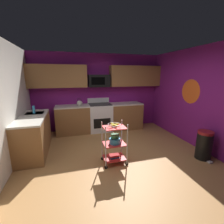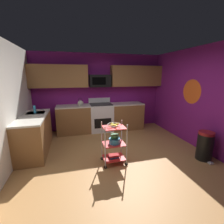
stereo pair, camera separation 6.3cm
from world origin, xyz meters
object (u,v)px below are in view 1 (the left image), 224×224
mixing_bowl_large (115,141)px  mixing_bowl_small (115,136)px  book_stack (114,156)px  kettle (80,103)px  trash_can (204,145)px  fruit_bowl (114,125)px  oven_range (100,117)px  microwave (99,81)px  rolling_cart (114,144)px  dish_soap_bottle (34,110)px

mixing_bowl_large → mixing_bowl_small: mixing_bowl_small is taller
mixing_bowl_small → book_stack: (-0.03, -0.03, -0.46)m
mixing_bowl_large → kettle: 2.26m
mixing_bowl_large → book_stack: size_ratio=1.10×
trash_can → fruit_bowl: bearing=169.8°
oven_range → trash_can: oven_range is taller
fruit_bowl → kettle: size_ratio=1.03×
mixing_bowl_small → book_stack: size_ratio=0.80×
book_stack → microwave: bearing=86.9°
fruit_bowl → mixing_bowl_large: 0.36m
microwave → trash_can: size_ratio=1.06×
mixing_bowl_large → mixing_bowl_small: 0.10m
book_stack → kettle: 2.36m
microwave → rolling_cart: size_ratio=0.77×
dish_soap_bottle → trash_can: dish_soap_bottle is taller
microwave → fruit_bowl: bearing=-93.1°
oven_range → rolling_cart: 2.14m
mixing_bowl_large → book_stack: bearing=180.0°
rolling_cart → fruit_bowl: size_ratio=3.36×
fruit_bowl → kettle: bearing=104.5°
book_stack → kettle: (-0.55, 2.14, 0.83)m
kettle → rolling_cart: bearing=-75.5°
book_stack → oven_range: bearing=86.7°
rolling_cart → kettle: kettle is taller
trash_can → mixing_bowl_large: bearing=169.7°
microwave → kettle: bearing=-170.9°
kettle → fruit_bowl: bearing=-75.5°
microwave → mixing_bowl_small: 2.47m
fruit_bowl → book_stack: fruit_bowl is taller
rolling_cart → kettle: bearing=104.5°
microwave → mixing_bowl_large: bearing=-92.7°
rolling_cart → trash_can: 2.07m
rolling_cart → book_stack: rolling_cart is taller
fruit_bowl → mixing_bowl_small: bearing=48.7°
mixing_bowl_small → dish_soap_bottle: 2.26m
mixing_bowl_large → mixing_bowl_small: (0.01, 0.03, 0.10)m
book_stack → rolling_cart: bearing=0.0°
mixing_bowl_small → trash_can: (2.01, -0.39, -0.29)m
dish_soap_bottle → trash_can: bearing=-24.1°
mixing_bowl_small → book_stack: bearing=-131.3°
rolling_cart → dish_soap_bottle: bearing=142.9°
dish_soap_bottle → rolling_cart: bearing=-37.1°
book_stack → dish_soap_bottle: bearing=142.9°
microwave → fruit_bowl: size_ratio=2.57×
book_stack → kettle: bearing=104.5°
oven_range → microwave: microwave is taller
mixing_bowl_large → dish_soap_bottle: (-1.78, 1.34, 0.50)m
book_stack → kettle: kettle is taller
oven_range → kettle: size_ratio=4.17×
mixing_bowl_large → trash_can: 2.06m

